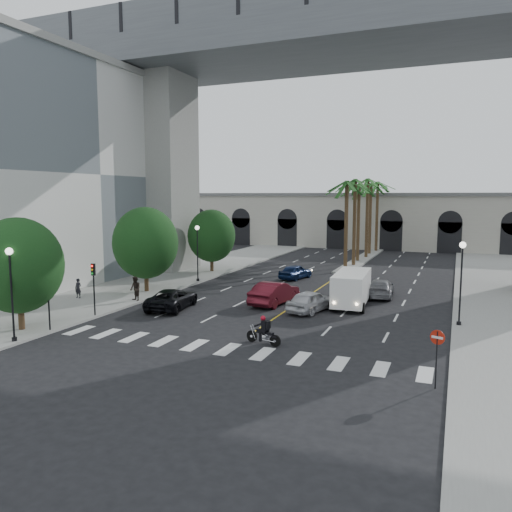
{
  "coord_description": "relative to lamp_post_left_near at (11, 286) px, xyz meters",
  "views": [
    {
      "loc": [
        11.11,
        -24.79,
        8.18
      ],
      "look_at": [
        -1.42,
        6.0,
        4.1
      ],
      "focal_mm": 35.0,
      "sensor_mm": 36.0,
      "label": 1
    }
  ],
  "objects": [
    {
      "name": "traffic_signal_far",
      "position": [
        0.1,
        6.5,
        -0.71
      ],
      "size": [
        0.25,
        0.18,
        3.65
      ],
      "color": "black",
      "rests_on": "ground"
    },
    {
      "name": "street_tree_mid",
      "position": [
        -1.6,
        15.0,
        0.99
      ],
      "size": [
        5.44,
        5.44,
        7.21
      ],
      "color": "#382616",
      "rests_on": "ground"
    },
    {
      "name": "street_tree_far",
      "position": [
        -1.6,
        27.0,
        0.68
      ],
      "size": [
        5.04,
        5.04,
        6.68
      ],
      "color": "#382616",
      "rests_on": "ground"
    },
    {
      "name": "palm_f",
      "position": [
        11.6,
        53.0,
        6.24
      ],
      "size": [
        3.2,
        3.2,
        10.7
      ],
      "color": "#47331E",
      "rests_on": "ground"
    },
    {
      "name": "pier_building",
      "position": [
        11.4,
        60.0,
        1.04
      ],
      "size": [
        71.0,
        10.5,
        8.5
      ],
      "color": "beige",
      "rests_on": "ground"
    },
    {
      "name": "cargo_van",
      "position": [
        15.4,
        16.35,
        -1.81
      ],
      "size": [
        2.69,
        6.06,
        2.53
      ],
      "rotation": [
        0.0,
        0.0,
        0.06
      ],
      "color": "white",
      "rests_on": "ground"
    },
    {
      "name": "lamp_post_left_near",
      "position": [
        0.0,
        0.0,
        0.0
      ],
      "size": [
        0.4,
        0.4,
        5.35
      ],
      "color": "black",
      "rests_on": "ground"
    },
    {
      "name": "palm_b",
      "position": [
        11.5,
        37.0,
        6.15
      ],
      "size": [
        3.2,
        3.2,
        10.6
      ],
      "color": "#47331E",
      "rests_on": "ground"
    },
    {
      "name": "car_b",
      "position": [
        9.9,
        14.88,
        -2.36
      ],
      "size": [
        2.49,
        5.4,
        1.72
      ],
      "primitive_type": "imported",
      "rotation": [
        0.0,
        0.0,
        3.01
      ],
      "color": "#52101A",
      "rests_on": "ground"
    },
    {
      "name": "do_not_enter_sign",
      "position": [
        21.9,
        1.92,
        -1.37
      ],
      "size": [
        0.61,
        0.22,
        2.56
      ],
      "rotation": [
        0.0,
        0.0,
        -0.3
      ],
      "color": "black",
      "rests_on": "ground"
    },
    {
      "name": "lamp_post_left_far",
      "position": [
        0.0,
        21.0,
        0.0
      ],
      "size": [
        0.4,
        0.4,
        5.35
      ],
      "color": "black",
      "rests_on": "ground"
    },
    {
      "name": "palm_c",
      "position": [
        11.2,
        41.0,
        5.69
      ],
      "size": [
        3.2,
        3.2,
        10.1
      ],
      "color": "#47331E",
      "rests_on": "ground"
    },
    {
      "name": "street_tree_near",
      "position": [
        -1.6,
        2.0,
        0.8
      ],
      "size": [
        5.2,
        5.2,
        6.89
      ],
      "color": "#382616",
      "rests_on": "ground"
    },
    {
      "name": "motorcycle_rider",
      "position": [
        12.89,
        5.05,
        -2.49
      ],
      "size": [
        2.19,
        0.76,
        1.61
      ],
      "rotation": [
        0.0,
        0.0,
        -0.25
      ],
      "color": "black",
      "rests_on": "ground"
    },
    {
      "name": "traffic_signal_near",
      "position": [
        0.1,
        2.5,
        -0.71
      ],
      "size": [
        0.25,
        0.18,
        3.65
      ],
      "color": "black",
      "rests_on": "ground"
    },
    {
      "name": "bridge",
      "position": [
        14.82,
        27.0,
        15.29
      ],
      "size": [
        75.0,
        13.0,
        26.0
      ],
      "color": "gray",
      "rests_on": "ground"
    },
    {
      "name": "car_d",
      "position": [
        16.89,
        20.66,
        -2.5
      ],
      "size": [
        2.36,
        5.08,
        1.44
      ],
      "primitive_type": "imported",
      "rotation": [
        0.0,
        0.0,
        3.21
      ],
      "color": "slate",
      "rests_on": "ground"
    },
    {
      "name": "pedestrian_a",
      "position": [
        -4.9,
        10.55,
        -2.31
      ],
      "size": [
        0.57,
        0.38,
        1.53
      ],
      "primitive_type": "imported",
      "rotation": [
        0.0,
        0.0,
        0.03
      ],
      "color": "black",
      "rests_on": "sidewalk_left"
    },
    {
      "name": "car_a",
      "position": [
        13.09,
        13.56,
        -2.46
      ],
      "size": [
        2.86,
        4.8,
        1.53
      ],
      "primitive_type": "imported",
      "rotation": [
        0.0,
        0.0,
        2.89
      ],
      "color": "silver",
      "rests_on": "ground"
    },
    {
      "name": "ground",
      "position": [
        11.4,
        5.0,
        -3.22
      ],
      "size": [
        140.0,
        140.0,
        0.0
      ],
      "primitive_type": "plane",
      "color": "black",
      "rests_on": "ground"
    },
    {
      "name": "median",
      "position": [
        11.4,
        43.0,
        -3.12
      ],
      "size": [
        2.0,
        24.0,
        0.2
      ],
      "primitive_type": "cube",
      "color": "gray",
      "rests_on": "ground"
    },
    {
      "name": "pedestrian_b",
      "position": [
        -0.1,
        11.36,
        -2.14
      ],
      "size": [
        1.12,
        1.02,
        1.86
      ],
      "primitive_type": "imported",
      "rotation": [
        0.0,
        0.0,
        -0.43
      ],
      "color": "black",
      "rests_on": "sidewalk_left"
    },
    {
      "name": "building_left",
      "position": [
        -15.6,
        17.0,
        7.09
      ],
      "size": [
        16.5,
        32.5,
        20.6
      ],
      "color": "silver",
      "rests_on": "ground"
    },
    {
      "name": "sidewalk_left",
      "position": [
        -3.6,
        20.0,
        -3.15
      ],
      "size": [
        8.0,
        100.0,
        0.15
      ],
      "primitive_type": "cube",
      "color": "gray",
      "rests_on": "ground"
    },
    {
      "name": "palm_d",
      "position": [
        11.55,
        45.0,
        6.43
      ],
      "size": [
        3.2,
        3.2,
        10.9
      ],
      "color": "#47331E",
      "rests_on": "ground"
    },
    {
      "name": "lamp_post_right",
      "position": [
        22.8,
        13.0,
        0.0
      ],
      "size": [
        0.4,
        0.4,
        5.35
      ],
      "color": "black",
      "rests_on": "ground"
    },
    {
      "name": "car_c",
      "position": [
        3.57,
        10.66,
        -2.5
      ],
      "size": [
        3.1,
        5.51,
        1.45
      ],
      "primitive_type": "imported",
      "rotation": [
        0.0,
        0.0,
        3.28
      ],
      "color": "black",
      "rests_on": "ground"
    },
    {
      "name": "car_e",
      "position": [
        7.91,
        26.31,
        -2.5
      ],
      "size": [
        2.62,
        4.49,
        1.44
      ],
      "primitive_type": "imported",
      "rotation": [
        0.0,
        0.0,
        2.91
      ],
      "color": "#10214B",
      "rests_on": "ground"
    },
    {
      "name": "palm_e",
      "position": [
        11.3,
        49.0,
        5.97
      ],
      "size": [
        3.2,
        3.2,
        10.4
      ],
      "color": "#47331E",
      "rests_on": "ground"
    },
    {
      "name": "palm_a",
      "position": [
        11.4,
        33.0,
        5.88
      ],
      "size": [
        3.2,
        3.2,
        10.3
      ],
      "color": "#47331E",
      "rests_on": "ground"
    },
    {
      "name": "sidewalk_right",
      "position": [
        26.4,
        20.0,
        -3.15
      ],
      "size": [
        8.0,
        100.0,
        0.15
      ],
      "primitive_type": "cube",
      "color": "gray",
      "rests_on": "ground"
    }
  ]
}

